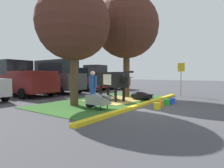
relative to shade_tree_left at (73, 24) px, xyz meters
name	(u,v)px	position (x,y,z in m)	size (l,w,h in m)	color
ground_plane	(138,107)	(1.41, -2.59, -3.72)	(80.00, 80.00, 0.00)	#424247
grass_island	(107,101)	(2.01, -0.40, -3.71)	(7.86, 4.10, 0.02)	#2D5B23
curb_yellow	(145,104)	(2.01, -2.60, -3.66)	(9.06, 0.24, 0.12)	yellow
hay_bedding	(116,100)	(2.53, -0.66, -3.70)	(3.20, 2.40, 0.04)	tan
shade_tree_left	(73,24)	(0.00, 0.00, 0.00)	(3.35, 3.35, 5.42)	#4C3823
shade_tree_right	(127,27)	(4.01, -0.42, 0.66)	(3.93, 3.93, 6.37)	#4C3823
cow_holstein	(112,80)	(2.29, -0.56, -2.57)	(1.74, 2.95, 1.61)	black
calf_lying	(140,96)	(3.27, -1.77, -3.48)	(0.55, 1.32, 0.48)	black
person_handler	(93,88)	(0.25, -0.91, -2.87)	(0.34, 0.52, 1.60)	#23478C
person_visitor_near	(125,83)	(4.33, -0.17, -2.85)	(0.34, 0.46, 1.63)	black
wheelbarrow	(98,100)	(-0.08, -1.48, -3.34)	(0.61, 1.60, 0.63)	gray
parking_sign	(181,73)	(6.60, -3.07, -2.18)	(0.06, 0.44, 2.19)	#99999E
bucket_yellow	(157,106)	(1.33, -3.48, -3.58)	(0.32, 0.32, 0.28)	yellow
bucket_orange	(161,103)	(2.05, -3.36, -3.58)	(0.31, 0.31, 0.27)	orange
bucket_green	(166,102)	(2.60, -3.44, -3.58)	(0.34, 0.34, 0.27)	green
bucket_blue	(172,101)	(3.11, -3.57, -3.58)	(0.29, 0.29, 0.28)	blue
pickup_truck_black	(21,79)	(0.71, 5.92, -2.61)	(2.33, 5.45, 2.42)	maroon
suv_dark_grey	(57,77)	(3.28, 5.44, -2.45)	(2.21, 4.65, 2.52)	#3D3D42
sedan_red	(85,79)	(6.23, 5.26, -2.74)	(2.11, 4.45, 2.02)	red
pickup_truck_maroon	(102,78)	(8.92, 5.40, -2.61)	(2.33, 5.45, 2.42)	maroon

